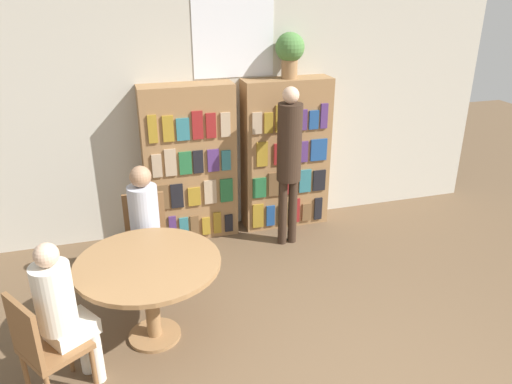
{
  "coord_description": "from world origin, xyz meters",
  "views": [
    {
      "loc": [
        -1.37,
        -2.1,
        2.82
      ],
      "look_at": [
        -0.19,
        1.83,
        1.05
      ],
      "focal_mm": 35.0,
      "sensor_mm": 36.0,
      "label": 1
    }
  ],
  "objects_px": {
    "bookshelf_left": "(190,164)",
    "librarian_standing": "(289,153)",
    "flower_vase": "(290,51)",
    "seated_reader_right": "(63,309)",
    "reading_table": "(149,275)",
    "chair_left_side": "(146,235)",
    "bookshelf_right": "(286,154)",
    "chair_near_camera": "(43,345)",
    "seated_reader_left": "(145,222)"
  },
  "relations": [
    {
      "from": "bookshelf_left",
      "to": "librarian_standing",
      "type": "xyz_separation_m",
      "value": [
        1.0,
        -0.5,
        0.2
      ]
    },
    {
      "from": "flower_vase",
      "to": "seated_reader_right",
      "type": "relative_size",
      "value": 0.4
    },
    {
      "from": "reading_table",
      "to": "chair_left_side",
      "type": "distance_m",
      "value": 0.93
    },
    {
      "from": "chair_left_side",
      "to": "librarian_standing",
      "type": "height_order",
      "value": "librarian_standing"
    },
    {
      "from": "bookshelf_right",
      "to": "seated_reader_right",
      "type": "bearing_deg",
      "value": -138.34
    },
    {
      "from": "seated_reader_right",
      "to": "chair_left_side",
      "type": "bearing_deg",
      "value": 120.17
    },
    {
      "from": "flower_vase",
      "to": "seated_reader_right",
      "type": "xyz_separation_m",
      "value": [
        -2.43,
        -2.15,
        -1.38
      ]
    },
    {
      "from": "chair_left_side",
      "to": "chair_near_camera",
      "type": "bearing_deg",
      "value": 63.0
    },
    {
      "from": "bookshelf_left",
      "to": "seated_reader_left",
      "type": "relative_size",
      "value": 1.41
    },
    {
      "from": "librarian_standing",
      "to": "seated_reader_right",
      "type": "bearing_deg",
      "value": -144.03
    },
    {
      "from": "flower_vase",
      "to": "seated_reader_left",
      "type": "height_order",
      "value": "flower_vase"
    },
    {
      "from": "chair_left_side",
      "to": "seated_reader_left",
      "type": "xyz_separation_m",
      "value": [
        -0.01,
        -0.18,
        0.23
      ]
    },
    {
      "from": "bookshelf_right",
      "to": "chair_near_camera",
      "type": "height_order",
      "value": "bookshelf_right"
    },
    {
      "from": "reading_table",
      "to": "chair_left_side",
      "type": "bearing_deg",
      "value": 86.8
    },
    {
      "from": "bookshelf_left",
      "to": "seated_reader_left",
      "type": "bearing_deg",
      "value": -120.96
    },
    {
      "from": "bookshelf_right",
      "to": "reading_table",
      "type": "xyz_separation_m",
      "value": [
        -1.79,
        -1.74,
        -0.27
      ]
    },
    {
      "from": "flower_vase",
      "to": "reading_table",
      "type": "xyz_separation_m",
      "value": [
        -1.81,
        -1.75,
        -1.47
      ]
    },
    {
      "from": "seated_reader_left",
      "to": "librarian_standing",
      "type": "xyz_separation_m",
      "value": [
        1.6,
        0.5,
        0.36
      ]
    },
    {
      "from": "flower_vase",
      "to": "librarian_standing",
      "type": "xyz_separation_m",
      "value": [
        -0.17,
        -0.51,
        -1.0
      ]
    },
    {
      "from": "chair_near_camera",
      "to": "chair_left_side",
      "type": "xyz_separation_m",
      "value": [
        0.83,
        1.42,
        0.0
      ]
    },
    {
      "from": "flower_vase",
      "to": "librarian_standing",
      "type": "height_order",
      "value": "flower_vase"
    },
    {
      "from": "chair_near_camera",
      "to": "seated_reader_left",
      "type": "bearing_deg",
      "value": 113.9
    },
    {
      "from": "bookshelf_right",
      "to": "chair_near_camera",
      "type": "distance_m",
      "value": 3.43
    },
    {
      "from": "bookshelf_left",
      "to": "reading_table",
      "type": "height_order",
      "value": "bookshelf_left"
    },
    {
      "from": "flower_vase",
      "to": "seated_reader_left",
      "type": "distance_m",
      "value": 2.44
    },
    {
      "from": "flower_vase",
      "to": "reading_table",
      "type": "height_order",
      "value": "flower_vase"
    },
    {
      "from": "bookshelf_right",
      "to": "reading_table",
      "type": "height_order",
      "value": "bookshelf_right"
    },
    {
      "from": "flower_vase",
      "to": "chair_left_side",
      "type": "height_order",
      "value": "flower_vase"
    },
    {
      "from": "chair_left_side",
      "to": "librarian_standing",
      "type": "relative_size",
      "value": 0.5
    },
    {
      "from": "bookshelf_right",
      "to": "librarian_standing",
      "type": "distance_m",
      "value": 0.56
    },
    {
      "from": "reading_table",
      "to": "librarian_standing",
      "type": "height_order",
      "value": "librarian_standing"
    },
    {
      "from": "bookshelf_left",
      "to": "flower_vase",
      "type": "bearing_deg",
      "value": 0.24
    },
    {
      "from": "bookshelf_left",
      "to": "chair_left_side",
      "type": "xyz_separation_m",
      "value": [
        -0.59,
        -0.82,
        -0.39
      ]
    },
    {
      "from": "bookshelf_right",
      "to": "seated_reader_left",
      "type": "bearing_deg",
      "value": -150.2
    },
    {
      "from": "bookshelf_left",
      "to": "flower_vase",
      "type": "xyz_separation_m",
      "value": [
        1.17,
        0.0,
        1.19
      ]
    },
    {
      "from": "chair_near_camera",
      "to": "seated_reader_left",
      "type": "relative_size",
      "value": 0.71
    },
    {
      "from": "bookshelf_left",
      "to": "bookshelf_right",
      "type": "bearing_deg",
      "value": -0.01
    },
    {
      "from": "seated_reader_left",
      "to": "reading_table",
      "type": "bearing_deg",
      "value": 90.0
    },
    {
      "from": "flower_vase",
      "to": "bookshelf_left",
      "type": "bearing_deg",
      "value": -179.76
    },
    {
      "from": "reading_table",
      "to": "seated_reader_right",
      "type": "relative_size",
      "value": 0.95
    },
    {
      "from": "chair_near_camera",
      "to": "seated_reader_right",
      "type": "height_order",
      "value": "seated_reader_right"
    },
    {
      "from": "seated_reader_right",
      "to": "librarian_standing",
      "type": "height_order",
      "value": "librarian_standing"
    },
    {
      "from": "chair_left_side",
      "to": "librarian_standing",
      "type": "bearing_deg",
      "value": -165.32
    },
    {
      "from": "bookshelf_left",
      "to": "chair_left_side",
      "type": "distance_m",
      "value": 1.08
    },
    {
      "from": "seated_reader_right",
      "to": "bookshelf_left",
      "type": "bearing_deg",
      "value": 116.69
    },
    {
      "from": "seated_reader_right",
      "to": "librarian_standing",
      "type": "bearing_deg",
      "value": 93.17
    },
    {
      "from": "chair_left_side",
      "to": "seated_reader_right",
      "type": "height_order",
      "value": "seated_reader_right"
    },
    {
      "from": "reading_table",
      "to": "seated_reader_left",
      "type": "xyz_separation_m",
      "value": [
        0.04,
        0.74,
        0.11
      ]
    },
    {
      "from": "reading_table",
      "to": "seated_reader_right",
      "type": "xyz_separation_m",
      "value": [
        -0.62,
        -0.4,
        0.09
      ]
    },
    {
      "from": "bookshelf_right",
      "to": "seated_reader_left",
      "type": "distance_m",
      "value": 2.02
    }
  ]
}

